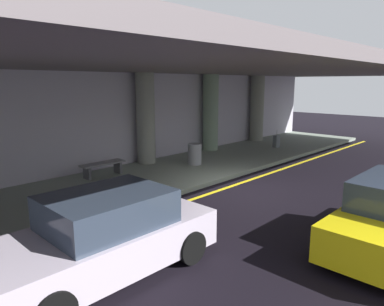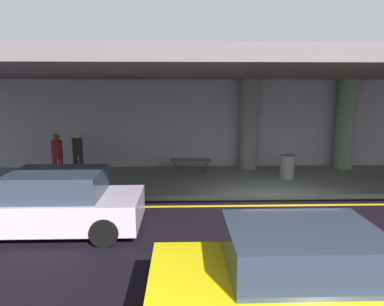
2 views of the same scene
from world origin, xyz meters
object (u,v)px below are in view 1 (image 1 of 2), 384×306
object	(u,v)px
car_silver	(105,236)
support_column_left_mid	(211,113)
suitcase_upright_primary	(276,141)
support_column_center	(257,108)
bench_metal	(103,166)
support_column_far_left	(146,119)
trash_bin_steel	(195,154)

from	to	relation	value
car_silver	support_column_left_mid	bearing A→B (deg)	29.51
support_column_left_mid	suitcase_upright_primary	size ratio (longest dim) A/B	4.06
support_column_center	bench_metal	distance (m)	10.52
support_column_far_left	trash_bin_steel	size ratio (longest dim) A/B	4.29
support_column_left_mid	trash_bin_steel	bearing A→B (deg)	-149.99
support_column_far_left	support_column_center	bearing A→B (deg)	0.00
support_column_far_left	support_column_center	distance (m)	8.00
car_silver	bench_metal	xyz separation A→B (m)	(3.37, 5.49, -0.21)
suitcase_upright_primary	bench_metal	world-z (taller)	suitcase_upright_primary
support_column_left_mid	support_column_center	world-z (taller)	same
support_column_left_mid	suitcase_upright_primary	world-z (taller)	support_column_left_mid
support_column_center	bench_metal	bearing A→B (deg)	-177.01
suitcase_upright_primary	trash_bin_steel	world-z (taller)	suitcase_upright_primary
suitcase_upright_primary	bench_metal	xyz separation A→B (m)	(-9.30, 1.44, 0.04)
support_column_center	suitcase_upright_primary	size ratio (longest dim) A/B	4.06
support_column_far_left	bench_metal	distance (m)	2.87
support_column_far_left	suitcase_upright_primary	xyz separation A→B (m)	(6.89, -1.99, -1.51)
support_column_center	support_column_far_left	bearing A→B (deg)	180.00
support_column_far_left	trash_bin_steel	bearing A→B (deg)	-54.69
car_silver	suitcase_upright_primary	size ratio (longest dim) A/B	4.56
support_column_far_left	trash_bin_steel	xyz separation A→B (m)	(1.16, -1.64, -1.40)
bench_metal	suitcase_upright_primary	bearing A→B (deg)	-8.83
bench_metal	trash_bin_steel	world-z (taller)	trash_bin_steel
car_silver	suitcase_upright_primary	world-z (taller)	car_silver
support_column_far_left	bench_metal	size ratio (longest dim) A/B	2.28
car_silver	trash_bin_steel	distance (m)	8.22
support_column_far_left	support_column_center	world-z (taller)	same
support_column_far_left	car_silver	xyz separation A→B (m)	(-5.78, -6.03, -1.26)
support_column_center	trash_bin_steel	distance (m)	7.17
support_column_far_left	bench_metal	bearing A→B (deg)	-167.27
suitcase_upright_primary	trash_bin_steel	size ratio (longest dim) A/B	1.06
support_column_center	suitcase_upright_primary	xyz separation A→B (m)	(-1.11, -1.99, -1.51)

